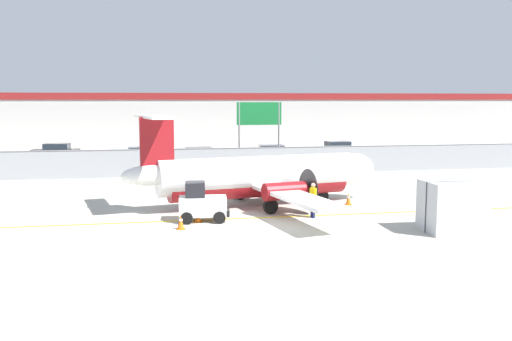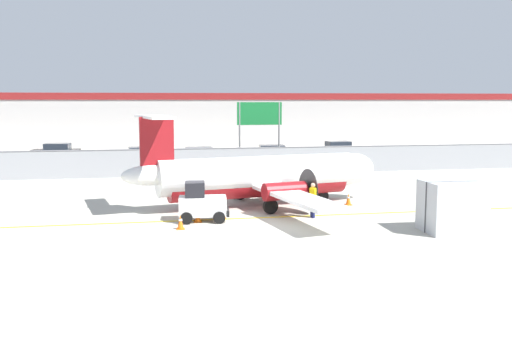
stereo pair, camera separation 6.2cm
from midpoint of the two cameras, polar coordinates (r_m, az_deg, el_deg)
ground_plane at (r=27.63m, az=-0.25°, el=-4.77°), size 140.00×140.00×0.01m
perimeter_fence at (r=43.12m, az=-4.08°, el=0.99°), size 98.00×0.10×2.10m
parking_lot_strip at (r=54.61m, az=-5.45°, el=1.14°), size 98.00×17.00×0.12m
background_building at (r=72.79m, az=-6.80°, el=5.12°), size 91.00×8.10×6.50m
commuter_airplane at (r=30.60m, az=0.85°, el=-0.57°), size 14.38×16.01×4.92m
baggage_tug at (r=26.86m, az=-5.41°, el=-3.29°), size 2.42×1.55×1.88m
ground_crew_worker at (r=27.71m, az=5.76°, el=-2.77°), size 0.36×0.55×1.70m
cargo_container at (r=26.02m, az=19.07°, el=-3.44°), size 2.46×2.07×2.20m
traffic_cone_near_left at (r=26.81m, az=-5.79°, el=-4.50°), size 0.36×0.36×0.64m
traffic_cone_near_right at (r=27.64m, az=-3.37°, el=-4.12°), size 0.36×0.36×0.64m
traffic_cone_far_left at (r=25.43m, az=-7.50°, el=-5.16°), size 0.36×0.36×0.64m
traffic_cone_far_right at (r=31.36m, az=9.29°, el=-2.86°), size 0.36×0.36×0.64m
parked_car_0 at (r=55.76m, az=-19.30°, el=1.76°), size 4.34×2.30×1.58m
parked_car_1 at (r=49.41m, az=-11.42°, el=1.38°), size 4.34×2.30×1.58m
parked_car_2 at (r=48.48m, az=-5.78°, el=1.38°), size 4.30×2.20×1.58m
parked_car_3 at (r=50.61m, az=1.51°, el=1.65°), size 4.33×2.27×1.58m
parked_car_4 at (r=55.76m, az=8.35°, el=2.08°), size 4.31×2.24×1.58m
highway_sign at (r=45.35m, az=0.39°, el=5.13°), size 3.60×0.14×5.50m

